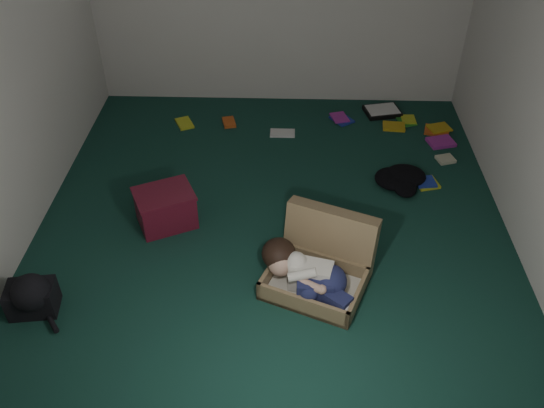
{
  "coord_description": "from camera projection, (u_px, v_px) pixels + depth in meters",
  "views": [
    {
      "loc": [
        0.12,
        -3.74,
        3.24
      ],
      "look_at": [
        0.0,
        -0.15,
        0.35
      ],
      "focal_mm": 38.0,
      "sensor_mm": 36.0,
      "label": 1
    }
  ],
  "objects": [
    {
      "name": "wall_front",
      "position": [
        255.0,
        343.0,
        2.38
      ],
      "size": [
        4.5,
        0.0,
        4.5
      ],
      "primitive_type": "plane",
      "rotation": [
        -1.57,
        0.0,
        0.0
      ],
      "color": "silver",
      "rests_on": "ground"
    },
    {
      "name": "floor",
      "position": [
        273.0,
        225.0,
        4.95
      ],
      "size": [
        4.5,
        4.5,
        0.0
      ],
      "primitive_type": "plane",
      "color": "#143A30",
      "rests_on": "ground"
    },
    {
      "name": "backpack",
      "position": [
        32.0,
        298.0,
        4.13
      ],
      "size": [
        0.46,
        0.39,
        0.25
      ],
      "primitive_type": null,
      "rotation": [
        0.0,
        0.0,
        0.14
      ],
      "color": "black",
      "rests_on": "floor"
    },
    {
      "name": "maroon_bin",
      "position": [
        166.0,
        208.0,
        4.86
      ],
      "size": [
        0.59,
        0.54,
        0.33
      ],
      "rotation": [
        0.0,
        0.0,
        0.44
      ],
      "color": "maroon",
      "rests_on": "floor"
    },
    {
      "name": "paper_tray",
      "position": [
        382.0,
        111.0,
        6.42
      ],
      "size": [
        0.43,
        0.36,
        0.05
      ],
      "rotation": [
        0.0,
        0.0,
        0.23
      ],
      "color": "black",
      "rests_on": "floor"
    },
    {
      "name": "clothing_pile",
      "position": [
        405.0,
        178.0,
        5.37
      ],
      "size": [
        0.46,
        0.4,
        0.13
      ],
      "primitive_type": null,
      "rotation": [
        0.0,
        0.0,
        0.14
      ],
      "color": "black",
      "rests_on": "floor"
    },
    {
      "name": "person",
      "position": [
        307.0,
        273.0,
        4.22
      ],
      "size": [
        0.69,
        0.57,
        0.33
      ],
      "rotation": [
        0.0,
        0.0,
        -0.39
      ],
      "color": "silver",
      "rests_on": "suitcase"
    },
    {
      "name": "book_scatter",
      "position": [
        357.0,
        135.0,
        6.05
      ],
      "size": [
        2.94,
        1.4,
        0.02
      ],
      "color": "gold",
      "rests_on": "floor"
    },
    {
      "name": "suitcase",
      "position": [
        321.0,
        264.0,
        4.36
      ],
      "size": [
        0.92,
        0.91,
        0.52
      ],
      "rotation": [
        0.0,
        0.0,
        -0.39
      ],
      "color": "#8C734D",
      "rests_on": "floor"
    }
  ]
}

